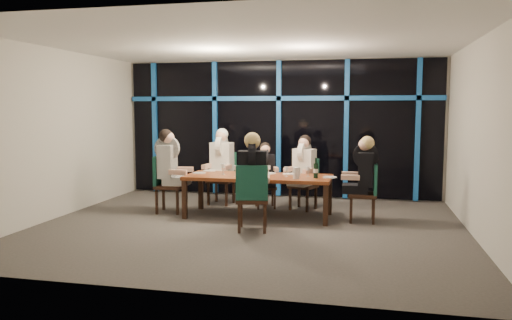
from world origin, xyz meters
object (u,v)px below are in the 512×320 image
(chair_far_mid, at_px, (265,182))
(chair_far_right, at_px, (305,181))
(diner_near_mid, at_px, (253,167))
(wine_bottle, at_px, (316,170))
(chair_end_left, at_px, (165,181))
(chair_end_right, at_px, (368,189))
(diner_end_right, at_px, (363,166))
(chair_far_left, at_px, (223,175))
(dining_table, at_px, (258,179))
(diner_far_right, at_px, (303,161))
(water_pitcher, at_px, (296,173))
(diner_far_mid, at_px, (265,165))
(chair_near_mid, at_px, (252,194))
(diner_far_left, at_px, (221,155))
(diner_end_left, at_px, (169,159))

(chair_far_mid, distance_m, chair_far_right, 0.80)
(chair_far_mid, xyz_separation_m, chair_far_right, (0.80, 0.00, 0.06))
(diner_near_mid, height_order, wine_bottle, diner_near_mid)
(chair_end_left, bearing_deg, chair_end_right, -94.35)
(chair_end_right, relative_size, diner_end_right, 1.03)
(chair_far_left, bearing_deg, chair_end_right, -13.17)
(chair_end_right, height_order, diner_end_right, diner_end_right)
(dining_table, distance_m, diner_far_right, 1.11)
(diner_far_right, xyz_separation_m, water_pitcher, (0.01, -1.07, -0.09))
(chair_end_left, relative_size, wine_bottle, 3.05)
(chair_far_mid, xyz_separation_m, diner_near_mid, (0.19, -1.89, 0.53))
(diner_far_mid, xyz_separation_m, diner_end_right, (1.87, -0.80, 0.12))
(chair_near_mid, distance_m, water_pitcher, 1.05)
(diner_far_right, bearing_deg, diner_far_left, -165.49)
(chair_end_left, distance_m, diner_end_right, 3.64)
(diner_end_right, bearing_deg, wine_bottle, -82.05)
(dining_table, height_order, chair_far_right, chair_far_right)
(chair_near_mid, distance_m, diner_end_right, 2.06)
(diner_far_mid, bearing_deg, chair_end_right, -40.62)
(diner_far_left, height_order, diner_end_left, diner_end_left)
(chair_near_mid, bearing_deg, diner_end_right, -156.79)
(diner_far_left, height_order, diner_far_mid, diner_far_left)
(diner_end_left, relative_size, diner_near_mid, 0.99)
(diner_end_left, bearing_deg, diner_end_right, -94.48)
(wine_bottle, xyz_separation_m, water_pitcher, (-0.31, -0.15, -0.04))
(chair_end_left, bearing_deg, chair_far_mid, -67.33)
(chair_end_left, distance_m, water_pitcher, 2.54)
(dining_table, bearing_deg, chair_near_mid, -82.76)
(chair_far_mid, bearing_deg, chair_near_mid, -102.54)
(diner_far_right, height_order, diner_near_mid, diner_near_mid)
(chair_far_right, distance_m, diner_far_right, 0.40)
(diner_end_left, bearing_deg, chair_far_left, -38.80)
(dining_table, height_order, diner_end_right, diner_end_right)
(chair_far_left, relative_size, diner_far_right, 1.10)
(diner_far_left, bearing_deg, diner_far_right, 1.15)
(chair_end_left, distance_m, diner_end_left, 0.43)
(water_pitcher, bearing_deg, diner_far_left, 166.64)
(dining_table, distance_m, chair_far_left, 1.45)
(chair_near_mid, bearing_deg, chair_end_left, -39.54)
(chair_far_right, height_order, diner_far_mid, diner_far_mid)
(diner_end_left, xyz_separation_m, wine_bottle, (2.73, -0.12, -0.13))
(chair_end_right, distance_m, water_pitcher, 1.26)
(chair_end_right, height_order, chair_near_mid, chair_near_mid)
(chair_end_left, bearing_deg, wine_bottle, -96.84)
(diner_far_right, bearing_deg, chair_end_right, -13.12)
(diner_far_right, bearing_deg, wine_bottle, -50.24)
(chair_near_mid, bearing_deg, chair_end_right, -158.03)
(diner_near_mid, xyz_separation_m, wine_bottle, (0.91, 0.89, -0.14))
(chair_far_right, distance_m, diner_near_mid, 2.05)
(diner_far_left, xyz_separation_m, diner_far_mid, (0.95, -0.16, -0.16))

